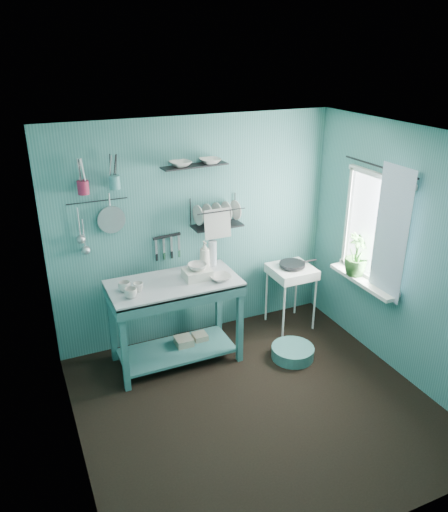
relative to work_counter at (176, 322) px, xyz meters
name	(u,v)px	position (x,y,z in m)	size (l,w,h in m)	color
floor	(256,405)	(0.44, -1.01, -0.47)	(3.20, 3.20, 0.00)	black
ceiling	(264,139)	(0.44, -1.01, 2.03)	(3.20, 3.20, 0.00)	silver
wall_back	(196,231)	(0.44, 0.49, 0.78)	(3.20, 3.20, 0.00)	#397573
wall_front	(376,391)	(0.44, -2.51, 0.78)	(3.20, 3.20, 0.00)	#397573
wall_left	(65,328)	(-1.16, -1.01, 0.78)	(3.00, 3.00, 0.00)	#397573
wall_right	(405,257)	(2.04, -1.01, 0.78)	(3.00, 3.00, 0.00)	#397573
work_counter	(176,322)	(0.00, 0.00, 0.00)	(1.33, 0.66, 0.94)	#326A6A
mug_left	(131,293)	(-0.48, -0.16, 0.52)	(0.12, 0.12, 0.10)	beige
mug_mid	(138,287)	(-0.38, -0.06, 0.52)	(0.10, 0.10, 0.09)	beige
mug_right	(125,287)	(-0.50, 0.00, 0.52)	(0.12, 0.12, 0.10)	beige
wash_tub	(197,274)	(0.25, -0.02, 0.52)	(0.28, 0.22, 0.10)	silver
tub_bowl	(197,267)	(0.25, -0.02, 0.60)	(0.20, 0.20, 0.06)	beige
soap_bottle	(205,255)	(0.42, 0.20, 0.62)	(0.12, 0.12, 0.30)	silver
water_bottle	(213,253)	(0.52, 0.22, 0.61)	(0.09, 0.09, 0.28)	#B3BDC7
counter_bowl	(220,278)	(0.45, -0.15, 0.50)	(0.22, 0.22, 0.05)	beige
hotplate_stand	(290,296)	(1.49, 0.15, -0.09)	(0.48, 0.48, 0.76)	white
frying_pan	(292,264)	(1.49, 0.15, 0.33)	(0.30, 0.30, 0.04)	black
knife_strip	(167,236)	(0.09, 0.46, 0.79)	(0.32, 0.02, 0.03)	black
dish_rack	(217,213)	(0.64, 0.36, 1.01)	(0.55, 0.24, 0.32)	black
upper_shelf	(195,166)	(0.40, 0.39, 1.54)	(0.70, 0.18, 0.01)	black
shelf_bowl_left	(180,162)	(0.25, 0.39, 1.59)	(0.22, 0.22, 0.05)	beige
shelf_bowl_right	(210,160)	(0.58, 0.39, 1.58)	(0.21, 0.21, 0.05)	beige
utensil_cup_magenta	(83,188)	(-0.73, 0.41, 1.43)	(0.11, 0.11, 0.13)	#A21D3E
utensil_cup_teal	(115,182)	(-0.42, 0.41, 1.45)	(0.11, 0.11, 0.13)	teal
colander	(111,220)	(-0.48, 0.44, 1.06)	(0.28, 0.28, 0.03)	#ACAFB5
ladle_outer	(79,222)	(-0.80, 0.45, 1.07)	(0.01, 0.01, 0.30)	#ACAFB5
ladle_inner	(84,234)	(-0.77, 0.45, 0.95)	(0.01, 0.01, 0.30)	#ACAFB5
hook_rail	(97,201)	(-0.60, 0.46, 1.26)	(0.01, 0.01, 0.60)	black
window_glass	(375,228)	(2.02, -0.56, 0.93)	(1.10, 1.10, 0.00)	white
windowsill	(362,281)	(1.94, -0.56, 0.34)	(0.16, 0.95, 0.04)	white
curtain	(391,234)	(1.96, -0.86, 0.98)	(1.35, 1.35, 0.00)	white
curtain_rod	(379,167)	(1.98, -0.56, 1.58)	(0.02, 0.02, 1.05)	black
potted_plant	(357,255)	(1.94, -0.42, 0.59)	(0.26, 0.26, 0.46)	#2D6026
storage_tin_large	(184,346)	(0.10, 0.05, -0.36)	(0.18, 0.18, 0.22)	gray
storage_tin_small	(200,342)	(0.30, 0.08, -0.37)	(0.15, 0.15, 0.20)	gray
floor_basin	(293,352)	(1.17, -0.47, -0.40)	(0.46, 0.46, 0.13)	#3E7B77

